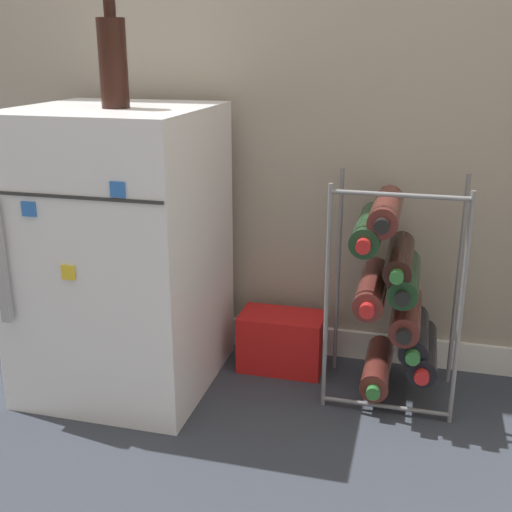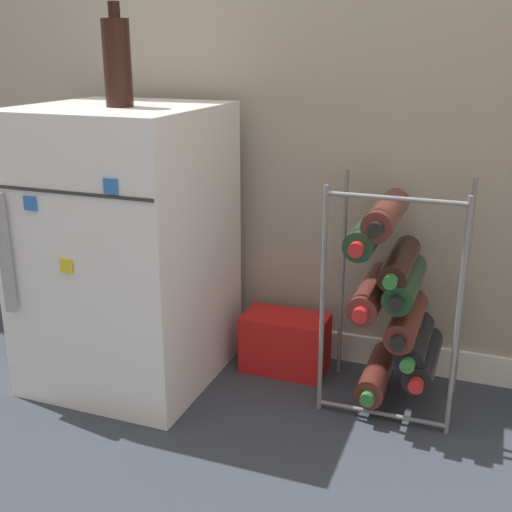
{
  "view_description": "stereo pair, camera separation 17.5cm",
  "coord_description": "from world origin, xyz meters",
  "views": [
    {
      "loc": [
        0.5,
        -1.21,
        0.94
      ],
      "look_at": [
        0.08,
        0.4,
        0.4
      ],
      "focal_mm": 45.0,
      "sensor_mm": 36.0,
      "label": 1
    },
    {
      "loc": [
        0.67,
        -1.16,
        0.94
      ],
      "look_at": [
        0.08,
        0.4,
        0.4
      ],
      "focal_mm": 45.0,
      "sensor_mm": 36.0,
      "label": 2
    }
  ],
  "objects": [
    {
      "name": "soda_box",
      "position": [
        0.13,
        0.52,
        0.09
      ],
      "size": [
        0.25,
        0.14,
        0.18
      ],
      "color": "red",
      "rests_on": "ground_plane"
    },
    {
      "name": "mini_fridge",
      "position": [
        -0.3,
        0.35,
        0.4
      ],
      "size": [
        0.49,
        0.54,
        0.79
      ],
      "color": "white",
      "rests_on": "ground_plane"
    },
    {
      "name": "ground_plane",
      "position": [
        0.0,
        0.0,
        0.0
      ],
      "size": [
        14.0,
        14.0,
        0.0
      ],
      "primitive_type": "plane",
      "color": "#333842"
    },
    {
      "name": "wine_rack",
      "position": [
        0.45,
        0.45,
        0.31
      ],
      "size": [
        0.35,
        0.33,
        0.62
      ],
      "color": "slate",
      "rests_on": "ground_plane"
    },
    {
      "name": "fridge_top_bottle",
      "position": [
        -0.27,
        0.32,
        0.9
      ],
      "size": [
        0.07,
        0.07,
        0.26
      ],
      "color": "black",
      "rests_on": "mini_fridge"
    }
  ]
}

